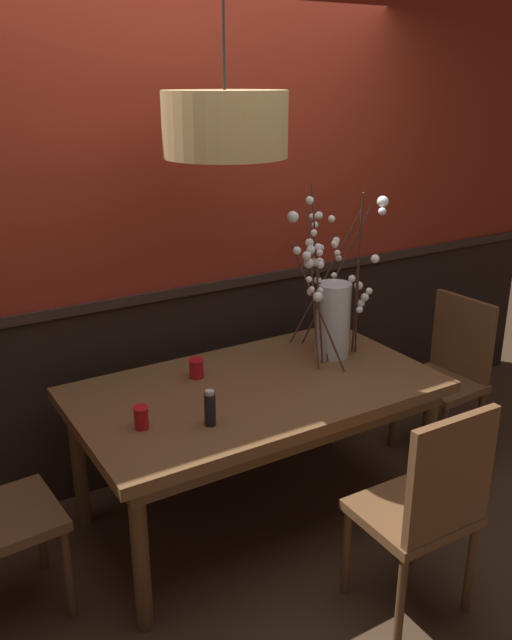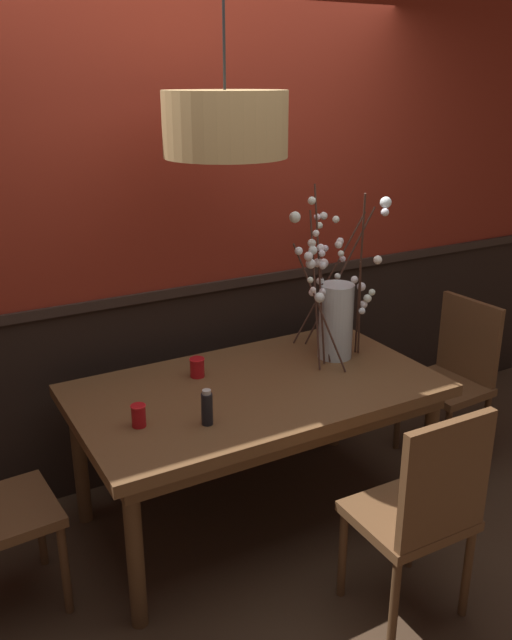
{
  "view_description": "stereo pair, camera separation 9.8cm",
  "coord_description": "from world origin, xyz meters",
  "px_view_note": "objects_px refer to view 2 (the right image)",
  "views": [
    {
      "loc": [
        -1.5,
        -2.47,
        2.12
      ],
      "look_at": [
        0.0,
        0.0,
        1.07
      ],
      "focal_mm": 37.43,
      "sensor_mm": 36.0,
      "label": 1
    },
    {
      "loc": [
        -1.42,
        -2.52,
        2.12
      ],
      "look_at": [
        0.0,
        0.0,
        1.07
      ],
      "focal_mm": 37.43,
      "sensor_mm": 36.0,
      "label": 2
    }
  ],
  "objects_px": {
    "condiment_bottle": "(207,408)",
    "chair_near_side_right": "(423,508)",
    "chair_far_side_left": "(138,366)",
    "candle_holder_nearer_edge": "(139,415)",
    "candle_holder_nearer_center": "(197,367)",
    "pendant_lamp": "(225,124)",
    "vase_with_blossoms": "(335,313)",
    "chair_head_east_end": "(455,371)",
    "chair_far_side_right": "(220,351)",
    "dining_table": "(256,401)"
  },
  "relations": [
    {
      "from": "condiment_bottle",
      "to": "chair_near_side_right",
      "type": "bearing_deg",
      "value": -48.75
    },
    {
      "from": "chair_near_side_right",
      "to": "chair_far_side_left",
      "type": "bearing_deg",
      "value": 105.31
    },
    {
      "from": "chair_near_side_right",
      "to": "candle_holder_nearer_edge",
      "type": "bearing_deg",
      "value": 136.71
    },
    {
      "from": "chair_far_side_left",
      "to": "candle_holder_nearer_center",
      "type": "distance_m",
      "value": 0.74
    },
    {
      "from": "candle_holder_nearer_edge",
      "to": "pendant_lamp",
      "type": "xyz_separation_m",
      "value": [
        0.53,
        0.19,
        1.15
      ]
    },
    {
      "from": "vase_with_blossoms",
      "to": "candle_holder_nearer_edge",
      "type": "height_order",
      "value": "vase_with_blossoms"
    },
    {
      "from": "chair_head_east_end",
      "to": "condiment_bottle",
      "type": "bearing_deg",
      "value": -172.55
    },
    {
      "from": "chair_far_side_right",
      "to": "chair_far_side_left",
      "type": "height_order",
      "value": "chair_far_side_left"
    },
    {
      "from": "chair_far_side_left",
      "to": "chair_head_east_end",
      "type": "bearing_deg",
      "value": -30.46
    },
    {
      "from": "chair_far_side_right",
      "to": "condiment_bottle",
      "type": "xyz_separation_m",
      "value": [
        -0.62,
        -1.12,
        0.27
      ]
    },
    {
      "from": "dining_table",
      "to": "pendant_lamp",
      "type": "xyz_separation_m",
      "value": [
        -0.1,
        0.09,
        1.28
      ]
    },
    {
      "from": "chair_far_side_right",
      "to": "vase_with_blossoms",
      "type": "bearing_deg",
      "value": -70.56
    },
    {
      "from": "dining_table",
      "to": "chair_far_side_right",
      "type": "distance_m",
      "value": 0.94
    },
    {
      "from": "chair_far_side_left",
      "to": "candle_holder_nearer_edge",
      "type": "bearing_deg",
      "value": -109.17
    },
    {
      "from": "chair_near_side_right",
      "to": "candle_holder_nearer_center",
      "type": "xyz_separation_m",
      "value": [
        -0.44,
        1.14,
        0.25
      ]
    },
    {
      "from": "chair_head_east_end",
      "to": "condiment_bottle",
      "type": "xyz_separation_m",
      "value": [
        -1.68,
        -0.22,
        0.29
      ]
    },
    {
      "from": "chair_head_east_end",
      "to": "condiment_bottle",
      "type": "relative_size",
      "value": 5.9
    },
    {
      "from": "vase_with_blossoms",
      "to": "candle_holder_nearer_center",
      "type": "relative_size",
      "value": 9.29
    },
    {
      "from": "candle_holder_nearer_edge",
      "to": "dining_table",
      "type": "bearing_deg",
      "value": 9.66
    },
    {
      "from": "dining_table",
      "to": "condiment_bottle",
      "type": "bearing_deg",
      "value": -147.85
    },
    {
      "from": "chair_head_east_end",
      "to": "pendant_lamp",
      "type": "xyz_separation_m",
      "value": [
        -1.41,
        0.1,
        1.41
      ]
    },
    {
      "from": "chair_far_side_left",
      "to": "condiment_bottle",
      "type": "relative_size",
      "value": 6.18
    },
    {
      "from": "candle_holder_nearer_center",
      "to": "condiment_bottle",
      "type": "bearing_deg",
      "value": -109.73
    },
    {
      "from": "pendant_lamp",
      "to": "chair_head_east_end",
      "type": "bearing_deg",
      "value": -3.91
    },
    {
      "from": "chair_head_east_end",
      "to": "candle_holder_nearer_edge",
      "type": "distance_m",
      "value": 1.96
    },
    {
      "from": "dining_table",
      "to": "chair_head_east_end",
      "type": "distance_m",
      "value": 1.32
    },
    {
      "from": "candle_holder_nearer_center",
      "to": "pendant_lamp",
      "type": "bearing_deg",
      "value": -54.0
    },
    {
      "from": "chair_near_side_right",
      "to": "candle_holder_nearer_center",
      "type": "height_order",
      "value": "chair_near_side_right"
    },
    {
      "from": "chair_far_side_left",
      "to": "candle_holder_nearer_edge",
      "type": "relative_size",
      "value": 9.96
    },
    {
      "from": "chair_far_side_right",
      "to": "chair_head_east_end",
      "type": "xyz_separation_m",
      "value": [
        1.06,
        -0.9,
        -0.02
      ]
    },
    {
      "from": "chair_near_side_right",
      "to": "candle_holder_nearer_center",
      "type": "relative_size",
      "value": 9.98
    },
    {
      "from": "candle_holder_nearer_edge",
      "to": "pendant_lamp",
      "type": "height_order",
      "value": "pendant_lamp"
    },
    {
      "from": "vase_with_blossoms",
      "to": "condiment_bottle",
      "type": "distance_m",
      "value": 0.97
    },
    {
      "from": "candle_holder_nearer_edge",
      "to": "pendant_lamp",
      "type": "bearing_deg",
      "value": 20.14
    },
    {
      "from": "vase_with_blossoms",
      "to": "chair_head_east_end",
      "type": "bearing_deg",
      "value": -8.67
    },
    {
      "from": "chair_head_east_end",
      "to": "candle_holder_nearer_edge",
      "type": "bearing_deg",
      "value": -177.17
    },
    {
      "from": "chair_far_side_left",
      "to": "pendant_lamp",
      "type": "distance_m",
      "value": 1.63
    },
    {
      "from": "dining_table",
      "to": "candle_holder_nearer_edge",
      "type": "relative_size",
      "value": 17.49
    },
    {
      "from": "candle_holder_nearer_center",
      "to": "pendant_lamp",
      "type": "height_order",
      "value": "pendant_lamp"
    },
    {
      "from": "chair_near_side_right",
      "to": "chair_far_side_right",
      "type": "height_order",
      "value": "chair_far_side_right"
    },
    {
      "from": "vase_with_blossoms",
      "to": "candle_holder_nearer_center",
      "type": "xyz_separation_m",
      "value": [
        -0.73,
        0.12,
        -0.19
      ]
    },
    {
      "from": "chair_far_side_right",
      "to": "candle_holder_nearer_edge",
      "type": "relative_size",
      "value": 9.85
    },
    {
      "from": "chair_head_east_end",
      "to": "chair_far_side_left",
      "type": "bearing_deg",
      "value": 149.54
    },
    {
      "from": "candle_holder_nearer_center",
      "to": "chair_far_side_left",
      "type": "bearing_deg",
      "value": 95.41
    },
    {
      "from": "vase_with_blossoms",
      "to": "pendant_lamp",
      "type": "bearing_deg",
      "value": -177.91
    },
    {
      "from": "chair_far_side_left",
      "to": "chair_near_side_right",
      "type": "bearing_deg",
      "value": -74.69
    },
    {
      "from": "dining_table",
      "to": "vase_with_blossoms",
      "type": "height_order",
      "value": "vase_with_blossoms"
    },
    {
      "from": "chair_near_side_right",
      "to": "chair_head_east_end",
      "type": "height_order",
      "value": "chair_near_side_right"
    },
    {
      "from": "candle_holder_nearer_center",
      "to": "chair_near_side_right",
      "type": "bearing_deg",
      "value": -69.08
    },
    {
      "from": "dining_table",
      "to": "chair_near_side_right",
      "type": "xyz_separation_m",
      "value": [
        0.23,
        -0.92,
        -0.12
      ]
    }
  ]
}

